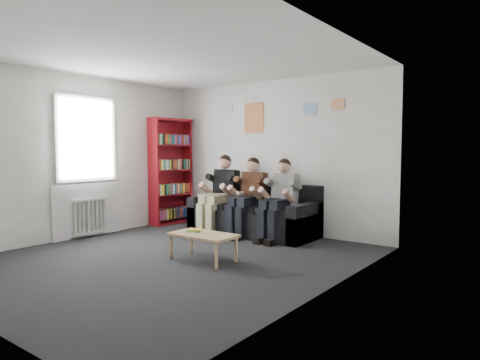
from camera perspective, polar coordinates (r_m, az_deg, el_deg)
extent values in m
plane|color=black|center=(5.93, -9.12, -10.31)|extent=(5.00, 5.00, 0.00)
plane|color=white|center=(5.88, -9.42, 16.10)|extent=(5.00, 5.00, 0.00)
plane|color=silver|center=(7.69, 4.35, 3.16)|extent=(4.50, 0.00, 4.50)
plane|color=silver|center=(7.54, -21.17, 2.89)|extent=(0.00, 5.00, 5.00)
plane|color=silver|center=(4.41, 11.38, 2.48)|extent=(0.00, 5.00, 5.00)
cube|color=black|center=(7.46, 1.66, -5.61)|extent=(2.25, 0.92, 0.43)
cube|color=black|center=(7.70, 3.21, -2.05)|extent=(2.25, 0.20, 0.44)
cube|color=black|center=(8.09, -4.34, -4.21)|extent=(0.18, 0.92, 0.61)
cube|color=black|center=(6.91, 8.70, -5.66)|extent=(0.18, 0.92, 0.61)
cube|color=black|center=(7.36, 1.29, -3.65)|extent=(1.89, 0.64, 0.10)
cube|color=maroon|center=(8.63, -9.23, 1.16)|extent=(0.31, 0.94, 2.08)
cube|color=tan|center=(5.73, -4.94, -7.32)|extent=(0.89, 0.49, 0.04)
cylinder|color=tan|center=(5.90, -9.19, -8.79)|extent=(0.04, 0.04, 0.32)
cylinder|color=tan|center=(5.36, -3.15, -10.05)|extent=(0.04, 0.04, 0.32)
cylinder|color=tan|center=(6.17, -6.47, -8.19)|extent=(0.04, 0.04, 0.32)
cylinder|color=tan|center=(5.66, -0.49, -9.28)|extent=(0.04, 0.04, 0.32)
cube|color=silver|center=(5.81, -6.56, -6.92)|extent=(0.18, 0.13, 0.01)
cube|color=green|center=(5.81, -6.23, -6.76)|extent=(0.18, 0.13, 0.01)
cube|color=yellow|center=(5.82, -5.91, -6.61)|extent=(0.18, 0.13, 0.01)
cube|color=black|center=(7.81, -1.85, -0.72)|extent=(0.42, 0.31, 0.60)
sphere|color=tan|center=(7.76, -2.06, 2.29)|extent=(0.23, 0.23, 0.23)
sphere|color=black|center=(7.77, -1.98, 2.56)|extent=(0.22, 0.22, 0.22)
cube|color=tan|center=(7.59, -3.36, -2.47)|extent=(0.38, 0.49, 0.16)
cube|color=tan|center=(7.46, -4.51, -5.23)|extent=(0.36, 0.15, 0.53)
cube|color=black|center=(7.45, -4.83, -6.91)|extent=(0.36, 0.27, 0.11)
cube|color=#532A1B|center=(7.43, 1.89, -1.07)|extent=(0.40, 0.29, 0.57)
sphere|color=tan|center=(7.37, 1.72, 1.94)|extent=(0.22, 0.22, 0.22)
sphere|color=black|center=(7.38, 1.79, 2.21)|extent=(0.21, 0.21, 0.21)
cube|color=black|center=(7.21, 0.51, -2.84)|extent=(0.36, 0.46, 0.15)
cube|color=black|center=(7.08, -0.57, -5.71)|extent=(0.34, 0.14, 0.53)
cube|color=black|center=(7.08, -0.87, -7.50)|extent=(0.34, 0.26, 0.10)
cube|color=silver|center=(7.11, 0.02, -1.71)|extent=(0.04, 0.14, 0.04)
cube|color=white|center=(7.09, 6.04, -1.37)|extent=(0.40, 0.29, 0.56)
sphere|color=tan|center=(7.03, 5.90, 1.74)|extent=(0.22, 0.22, 0.22)
sphere|color=black|center=(7.04, 5.96, 2.02)|extent=(0.21, 0.21, 0.21)
cube|color=black|center=(6.86, 4.75, -3.21)|extent=(0.36, 0.46, 0.15)
cube|color=black|center=(6.73, 3.73, -6.24)|extent=(0.34, 0.14, 0.53)
cube|color=black|center=(6.72, 3.44, -8.13)|extent=(0.34, 0.26, 0.10)
cylinder|color=silver|center=(7.50, -21.09, -4.79)|extent=(0.06, 0.06, 0.60)
cylinder|color=silver|center=(7.54, -20.57, -4.73)|extent=(0.06, 0.06, 0.60)
cylinder|color=silver|center=(7.58, -20.06, -4.67)|extent=(0.06, 0.06, 0.60)
cylinder|color=silver|center=(7.62, -19.55, -4.61)|extent=(0.06, 0.06, 0.60)
cylinder|color=silver|center=(7.67, -19.05, -4.55)|extent=(0.06, 0.06, 0.60)
cylinder|color=silver|center=(7.71, -18.56, -4.49)|extent=(0.06, 0.06, 0.60)
cylinder|color=silver|center=(7.76, -18.07, -4.44)|extent=(0.06, 0.06, 0.60)
cylinder|color=silver|center=(7.80, -17.59, -4.38)|extent=(0.06, 0.06, 0.60)
cube|color=silver|center=(7.69, -19.26, -6.65)|extent=(0.10, 0.64, 0.04)
cube|color=silver|center=(7.61, -19.35, -2.50)|extent=(0.10, 0.64, 0.04)
cube|color=white|center=(7.63, -19.86, 5.18)|extent=(0.02, 1.00, 1.30)
cube|color=silver|center=(7.67, -19.94, 10.27)|extent=(0.05, 1.12, 0.06)
cube|color=silver|center=(7.64, -19.70, 0.08)|extent=(0.05, 1.12, 0.06)
cube|color=silver|center=(7.69, -19.61, -3.79)|extent=(0.03, 1.30, 0.90)
cube|color=gold|center=(7.93, 1.88, 8.26)|extent=(0.42, 0.01, 0.55)
cube|color=#408DD9|center=(7.33, 9.33, 9.34)|extent=(0.25, 0.01, 0.20)
cube|color=#D14177|center=(7.12, 12.95, 9.86)|extent=(0.22, 0.01, 0.18)
cube|color=silver|center=(8.30, -1.55, 9.45)|extent=(0.20, 0.01, 0.14)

